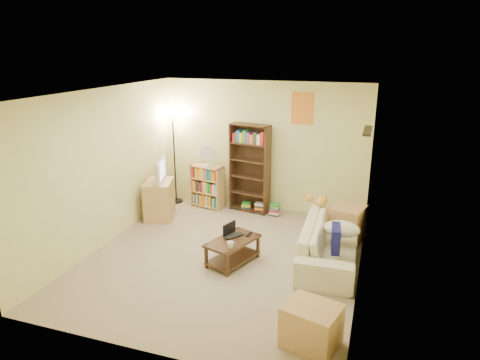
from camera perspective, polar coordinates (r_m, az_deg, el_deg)
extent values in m
plane|color=tan|center=(6.67, -2.22, -10.27)|extent=(4.50, 4.50, 0.00)
cube|color=#EFEDA1|center=(8.27, 3.16, 4.45)|extent=(4.00, 0.04, 2.50)
cube|color=#EFEDA1|center=(4.31, -13.06, -8.47)|extent=(4.00, 0.04, 2.50)
cube|color=#EFEDA1|center=(7.13, -17.58, 1.54)|extent=(0.04, 4.50, 2.50)
cube|color=#EFEDA1|center=(5.83, 16.39, -1.82)|extent=(0.04, 4.50, 2.50)
cube|color=white|center=(5.94, -2.50, 11.61)|extent=(4.00, 4.50, 0.04)
cube|color=red|center=(7.96, 8.31, 9.43)|extent=(0.40, 0.02, 0.58)
cube|color=black|center=(6.94, 16.66, 6.31)|extent=(0.12, 0.80, 0.03)
imported|color=beige|center=(6.61, 11.94, -8.10)|extent=(2.07, 0.91, 0.59)
cube|color=navy|center=(6.10, 12.64, -7.61)|extent=(0.17, 0.40, 0.35)
ellipsoid|color=silver|center=(6.56, 13.36, -6.38)|extent=(0.54, 0.39, 0.23)
ellipsoid|color=gold|center=(7.20, 10.91, -2.69)|extent=(0.37, 0.18, 0.15)
sphere|color=gold|center=(7.21, 9.24, -2.37)|extent=(0.13, 0.13, 0.13)
cube|color=#3E2917|center=(6.37, -0.98, -8.10)|extent=(0.72, 0.95, 0.04)
cube|color=#3E2917|center=(6.50, -0.97, -10.33)|extent=(0.69, 0.90, 0.03)
cube|color=#3E2917|center=(6.32, -4.53, -10.10)|extent=(0.04, 0.04, 0.37)
cube|color=#3E2917|center=(6.09, -1.73, -11.19)|extent=(0.04, 0.04, 0.37)
cube|color=#3E2917|center=(6.82, -0.30, -7.89)|extent=(0.04, 0.04, 0.37)
cube|color=#3E2917|center=(6.60, 2.42, -8.79)|extent=(0.04, 0.04, 0.37)
imported|color=black|center=(6.43, -0.60, -7.56)|extent=(0.51, 0.50, 0.03)
cube|color=white|center=(6.46, -1.44, -6.48)|extent=(0.11, 0.27, 0.19)
imported|color=white|center=(6.09, -1.27, -8.67)|extent=(0.15, 0.15, 0.10)
cube|color=black|center=(6.51, 1.22, -7.27)|extent=(0.05, 0.15, 0.02)
cube|color=tan|center=(8.14, -10.71, -2.59)|extent=(0.65, 0.78, 0.72)
imported|color=black|center=(7.97, -10.94, 1.25)|extent=(0.78, 0.51, 0.42)
cube|color=#3E2617|center=(8.19, 1.30, 1.53)|extent=(0.81, 0.40, 1.72)
cube|color=tan|center=(8.55, -4.39, -0.86)|extent=(0.71, 0.40, 0.86)
cylinder|color=silver|center=(8.38, -4.21, 1.98)|extent=(0.17, 0.17, 0.04)
cylinder|color=silver|center=(8.36, -4.23, 2.64)|extent=(0.02, 0.02, 0.17)
cylinder|color=silver|center=(8.29, -4.33, 3.66)|extent=(0.30, 0.06, 0.30)
cylinder|color=black|center=(9.03, -8.47, -2.77)|extent=(0.27, 0.27, 0.03)
cylinder|color=black|center=(8.78, -8.71, 2.36)|extent=(0.03, 0.03, 1.70)
cone|color=#FFF5C6|center=(8.60, -8.98, 8.09)|extent=(0.31, 0.31, 0.13)
cube|color=tan|center=(7.33, 14.02, -5.65)|extent=(0.63, 0.63, 0.59)
cube|color=tan|center=(4.90, 9.50, -18.61)|extent=(0.67, 0.61, 0.47)
cube|color=red|center=(8.45, 0.87, -3.51)|extent=(0.20, 0.15, 0.17)
cube|color=#1966B2|center=(8.31, 2.74, -3.75)|extent=(0.20, 0.15, 0.20)
cube|color=gold|center=(8.19, 4.66, -3.99)|extent=(0.20, 0.15, 0.24)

